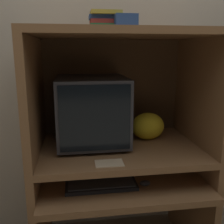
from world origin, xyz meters
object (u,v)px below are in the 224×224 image
Objects in this scene: storage_box at (126,22)px; snack_bag at (148,126)px; book_stack at (105,21)px; mouse at (145,183)px; crt_monitor at (92,110)px; keyboard at (101,185)px.

snack_bag is at bearing 28.91° from storage_box.
storage_box is (0.10, -0.08, -0.01)m from book_stack.
snack_bag is at bearing 2.70° from book_stack.
storage_box is at bearing -38.82° from book_stack.
snack_bag reaches higher than mouse.
book_stack is at bearing 122.96° from mouse.
mouse is 0.33× the size of book_stack.
crt_monitor reaches higher than keyboard.
snack_bag is 0.71m from book_stack.
storage_box is at bearing -20.03° from crt_monitor.
crt_monitor is 0.53m from book_stack.
mouse is 0.91m from storage_box.
keyboard is 0.51m from snack_bag.
storage_box is (-0.08, 0.20, 0.88)m from mouse.
snack_bag is at bearing 4.33° from crt_monitor.
keyboard is at bearing -130.77° from storage_box.
storage_box reaches higher than keyboard.
mouse is 0.29× the size of snack_bag.
crt_monitor is 0.53m from mouse.
storage_box is at bearing 49.23° from keyboard.
storage_box reaches higher than snack_bag.
crt_monitor is 0.45m from keyboard.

